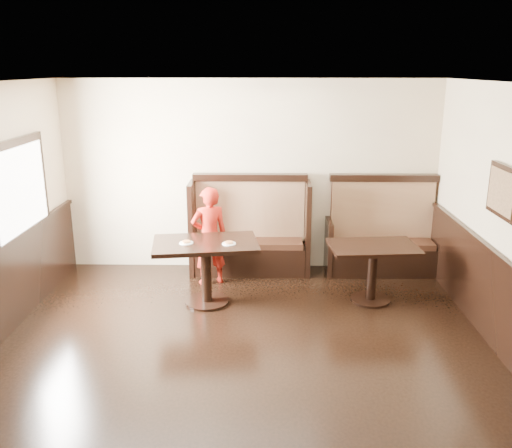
{
  "coord_description": "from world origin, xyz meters",
  "views": [
    {
      "loc": [
        0.22,
        -4.36,
        2.95
      ],
      "look_at": [
        0.11,
        2.35,
        1.0
      ],
      "focal_mm": 38.0,
      "sensor_mm": 36.0,
      "label": 1
    }
  ],
  "objects_px": {
    "booth_main": "(250,237)",
    "booth_neighbor": "(382,241)",
    "child": "(209,236)",
    "table_main": "(206,256)",
    "table_neighbor": "(373,260)"
  },
  "relations": [
    {
      "from": "booth_main",
      "to": "booth_neighbor",
      "type": "relative_size",
      "value": 1.06
    },
    {
      "from": "child",
      "to": "booth_neighbor",
      "type": "bearing_deg",
      "value": 171.07
    },
    {
      "from": "booth_main",
      "to": "table_main",
      "type": "distance_m",
      "value": 1.31
    },
    {
      "from": "child",
      "to": "table_main",
      "type": "bearing_deg",
      "value": 71.5
    },
    {
      "from": "table_neighbor",
      "to": "booth_neighbor",
      "type": "bearing_deg",
      "value": 67.86
    },
    {
      "from": "table_main",
      "to": "child",
      "type": "relative_size",
      "value": 1.01
    },
    {
      "from": "booth_main",
      "to": "table_neighbor",
      "type": "distance_m",
      "value": 1.94
    },
    {
      "from": "booth_main",
      "to": "table_neighbor",
      "type": "relative_size",
      "value": 1.52
    },
    {
      "from": "table_main",
      "to": "child",
      "type": "bearing_deg",
      "value": 83.49
    },
    {
      "from": "booth_main",
      "to": "booth_neighbor",
      "type": "xyz_separation_m",
      "value": [
        1.95,
        -0.0,
        -0.05
      ]
    },
    {
      "from": "table_neighbor",
      "to": "child",
      "type": "distance_m",
      "value": 2.24
    },
    {
      "from": "booth_main",
      "to": "table_main",
      "type": "bearing_deg",
      "value": -113.98
    },
    {
      "from": "booth_main",
      "to": "table_neighbor",
      "type": "xyz_separation_m",
      "value": [
        1.61,
        -1.08,
        0.04
      ]
    },
    {
      "from": "booth_neighbor",
      "to": "table_neighbor",
      "type": "relative_size",
      "value": 1.43
    },
    {
      "from": "booth_neighbor",
      "to": "table_neighbor",
      "type": "bearing_deg",
      "value": -107.55
    }
  ]
}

